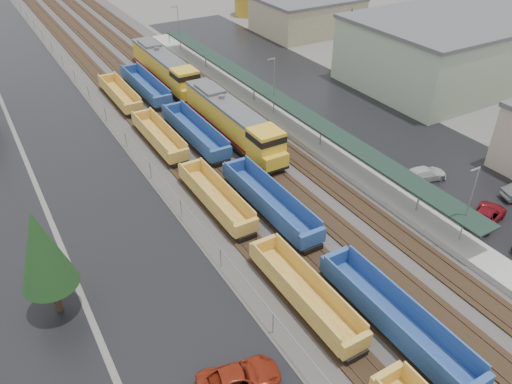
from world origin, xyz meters
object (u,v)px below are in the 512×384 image
Objects in this scene: storage_tank at (249,0)px; parked_car_east_c at (425,174)px; locomotive_lead at (233,122)px; well_string_blue at (323,252)px; locomotive_trail at (165,68)px; parked_car_east_b at (487,215)px; parked_car_west_c at (239,378)px; well_string_yellow at (254,240)px.

parked_car_east_c is (-17.54, -67.27, -2.39)m from storage_tank.
locomotive_lead is 3.34× the size of storage_tank.
well_string_blue is 15.82× the size of storage_tank.
parked_car_east_b is (12.58, -46.82, -1.77)m from locomotive_trail.
locomotive_lead is at bearing -15.89° from parked_car_west_c.
well_string_yellow is 13.83× the size of storage_tank.
parked_car_east_c is at bearing 16.41° from well_string_blue.
well_string_blue is 17.80m from parked_car_east_c.
storage_tank reaches higher than parked_car_west_c.
storage_tank is at bearing -30.09° from parked_car_east_b.
parked_car_west_c is at bearing -117.88° from locomotive_lead.
storage_tank is (30.61, 28.56, 0.61)m from locomotive_trail.
well_string_blue reaches higher than parked_car_east_b.
parked_car_west_c is 1.04× the size of parked_car_east_b.
well_string_yellow is 0.87× the size of well_string_blue.
locomotive_trail is at bearing 32.21° from parked_car_east_c.
parked_car_east_c is (0.49, 8.10, -0.01)m from parked_car_east_b.
well_string_yellow is at bearing -101.46° from locomotive_trail.
locomotive_lead is at bearing -90.00° from locomotive_trail.
locomotive_lead is 23.13m from well_string_blue.
parked_car_west_c is (-15.59, -29.46, -1.74)m from locomotive_lead.
parked_car_east_b is (16.58, -3.07, -0.45)m from well_string_blue.
well_string_yellow reaches higher than parked_car_east_c.
storage_tank reaches higher than locomotive_lead.
storage_tank is (34.61, 72.30, 1.93)m from well_string_blue.
parked_car_west_c is 28.40m from parked_car_east_b.
parked_car_east_b is 8.11m from parked_car_east_c.
parked_car_east_c is at bearing -71.34° from locomotive_trail.
parked_car_east_c is at bearing -104.61° from storage_tank.
parked_car_west_c is at bearing -124.56° from well_string_yellow.
locomotive_trail is 3.86× the size of parked_car_west_c.
locomotive_trail reaches higher than parked_car_east_c.
storage_tank is at bearing 64.42° from well_string_blue.
storage_tank is 69.56m from parked_car_east_c.
well_string_blue is (-4.00, -43.75, -1.32)m from locomotive_trail.
well_string_blue reaches higher than parked_car_west_c.
well_string_yellow is (-8.00, -39.45, -1.38)m from locomotive_trail.
locomotive_trail is 43.95m from well_string_blue.
parked_car_east_c is (13.07, -38.72, -1.78)m from locomotive_trail.
well_string_yellow is 5.87m from well_string_blue.
storage_tank reaches higher than well_string_yellow.
well_string_blue reaches higher than well_string_yellow.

